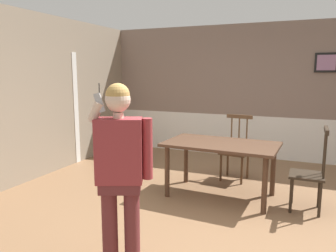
{
  "coord_description": "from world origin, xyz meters",
  "views": [
    {
      "loc": [
        0.81,
        -3.65,
        1.73
      ],
      "look_at": [
        -0.45,
        -0.69,
        1.2
      ],
      "focal_mm": 35.13,
      "sensor_mm": 36.0,
      "label": 1
    }
  ],
  "objects_px": {
    "chair_near_window": "(310,173)",
    "person_figure": "(120,165)",
    "chair_by_doorway": "(236,150)",
    "dining_table": "(221,150)"
  },
  "relations": [
    {
      "from": "dining_table",
      "to": "person_figure",
      "type": "bearing_deg",
      "value": -101.06
    },
    {
      "from": "dining_table",
      "to": "person_figure",
      "type": "distance_m",
      "value": 2.07
    },
    {
      "from": "dining_table",
      "to": "chair_by_doorway",
      "type": "xyz_separation_m",
      "value": [
        0.04,
        0.83,
        -0.18
      ]
    },
    {
      "from": "chair_by_doorway",
      "to": "person_figure",
      "type": "bearing_deg",
      "value": 87.11
    },
    {
      "from": "chair_near_window",
      "to": "person_figure",
      "type": "relative_size",
      "value": 0.65
    },
    {
      "from": "person_figure",
      "to": "chair_near_window",
      "type": "bearing_deg",
      "value": -152.69
    },
    {
      "from": "chair_near_window",
      "to": "person_figure",
      "type": "xyz_separation_m",
      "value": [
        -1.55,
        -1.96,
        0.44
      ]
    },
    {
      "from": "chair_near_window",
      "to": "chair_by_doorway",
      "type": "relative_size",
      "value": 1.03
    },
    {
      "from": "chair_near_window",
      "to": "person_figure",
      "type": "bearing_deg",
      "value": 141.73
    },
    {
      "from": "person_figure",
      "to": "dining_table",
      "type": "bearing_deg",
      "value": -125.47
    }
  ]
}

